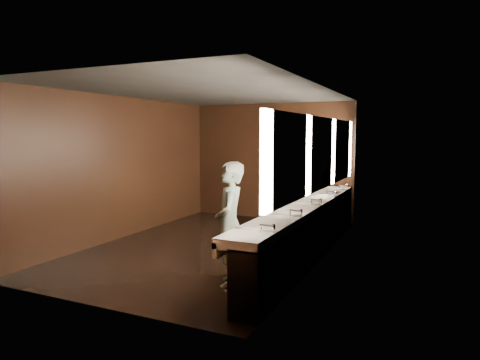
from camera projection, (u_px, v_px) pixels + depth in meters
name	position (u px, v px, depth m)	size (l,w,h in m)	color
floor	(213.00, 247.00, 7.84)	(6.00, 6.00, 0.00)	black
ceiling	(212.00, 92.00, 7.54)	(4.00, 6.00, 0.02)	#2D2D2B
wall_back	(271.00, 162.00, 10.40)	(4.00, 0.02, 2.80)	black
wall_front	(90.00, 190.00, 4.98)	(4.00, 0.02, 2.80)	black
wall_left	(124.00, 167.00, 8.52)	(0.02, 6.00, 2.80)	black
wall_right	(322.00, 175.00, 6.86)	(0.02, 6.00, 2.80)	black
sink_counter	(309.00, 229.00, 7.04)	(0.55, 5.40, 1.01)	black
mirror_band	(321.00, 153.00, 6.83)	(0.06, 5.03, 1.15)	white
person	(230.00, 224.00, 5.78)	(0.62, 0.40, 1.69)	#8AC5CE
trash_bin	(292.00, 244.00, 6.97)	(0.36, 0.36, 0.56)	black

